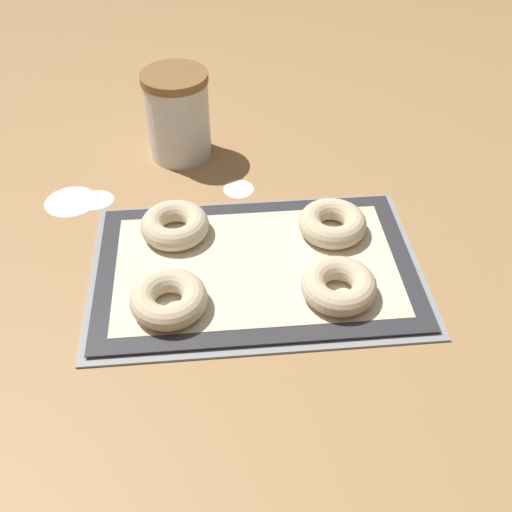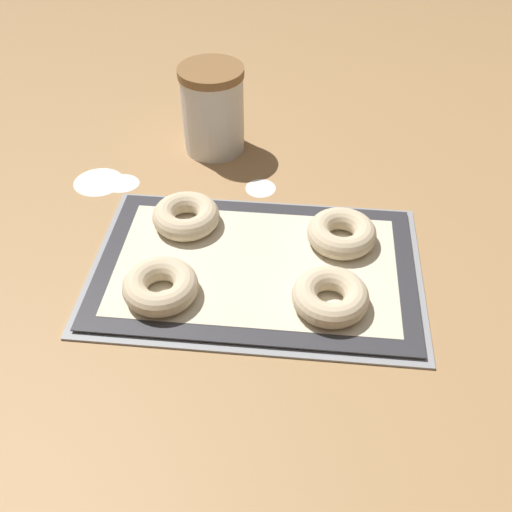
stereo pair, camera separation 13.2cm
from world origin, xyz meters
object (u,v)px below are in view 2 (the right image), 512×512
object	(u,v)px
bagel_front_left	(160,286)
baking_tray	(256,268)
flour_canister	(213,109)
bagel_back_right	(342,233)
bagel_back_left	(186,216)
bagel_front_right	(330,296)

from	to	relation	value
bagel_front_left	baking_tray	bearing A→B (deg)	30.56
bagel_front_left	flour_canister	xyz separation A→B (m)	(0.02, 0.44, 0.06)
bagel_front_left	bagel_back_right	size ratio (longest dim) A/B	1.00
bagel_back_right	flour_canister	distance (m)	0.39
bagel_back_left	flour_canister	world-z (taller)	flour_canister
bagel_back_right	bagel_front_left	bearing A→B (deg)	-151.15
bagel_back_right	flour_canister	size ratio (longest dim) A/B	0.66
baking_tray	bagel_back_left	world-z (taller)	bagel_back_left
bagel_front_left	flour_canister	bearing A→B (deg)	87.85
baking_tray	flour_canister	bearing A→B (deg)	108.91
bagel_front_left	bagel_back_left	distance (m)	0.17
bagel_front_right	bagel_back_left	xyz separation A→B (m)	(-0.25, 0.17, 0.00)
bagel_front_left	bagel_back_left	xyz separation A→B (m)	(0.01, 0.17, 0.00)
bagel_front_right	flour_canister	size ratio (longest dim) A/B	0.66
baking_tray	bagel_front_right	distance (m)	0.14
baking_tray	bagel_back_left	size ratio (longest dim) A/B	4.61
bagel_front_left	bagel_front_right	bearing A→B (deg)	0.91
bagel_front_right	flour_canister	bearing A→B (deg)	119.13
bagel_back_left	baking_tray	bearing A→B (deg)	-34.37
bagel_front_right	bagel_back_right	size ratio (longest dim) A/B	1.00
baking_tray	bagel_front_left	world-z (taller)	bagel_front_left
bagel_back_left	flour_canister	bearing A→B (deg)	88.11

